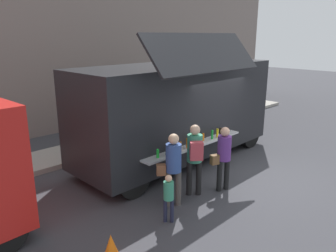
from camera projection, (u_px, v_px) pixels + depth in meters
ground_plane at (246, 174)px, 9.21m from camera, size 60.00×60.00×0.00m
curb_strip at (14, 168)px, 9.37m from camera, size 28.00×1.60×0.15m
food_truck_main at (178, 109)px, 9.87m from camera, size 6.59×3.09×3.79m
traffic_cone_orange at (111, 249)px, 5.51m from camera, size 0.36×0.36×0.55m
trash_bin at (206, 111)px, 14.63m from camera, size 0.60×0.60×1.01m
customer_front_ordering at (224, 154)px, 7.98m from camera, size 0.53×0.35×1.63m
customer_mid_with_backpack at (195, 153)px, 7.68m from camera, size 0.53×0.55×1.75m
customer_rear_waiting at (173, 164)px, 7.23m from camera, size 0.51×0.46×1.70m
child_near_queue at (169, 194)px, 6.67m from camera, size 0.21×0.21×1.04m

